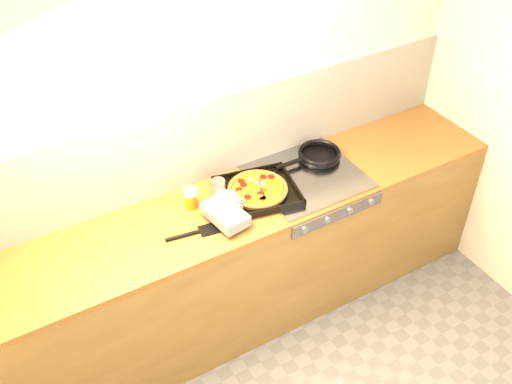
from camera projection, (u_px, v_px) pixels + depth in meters
room_shell at (212, 139)px, 3.30m from camera, size 3.20×3.20×3.20m
counter_run at (240, 261)px, 3.55m from camera, size 3.20×0.62×0.90m
stovetop at (307, 177)px, 3.43m from camera, size 0.60×0.56×0.02m
pizza_on_tray at (248, 195)px, 3.24m from camera, size 0.60×0.47×0.07m
frying_pan at (318, 155)px, 3.55m from camera, size 0.43×0.26×0.04m
tomato_can at (218, 189)px, 3.27m from camera, size 0.08×0.08×0.11m
juice_glass at (191, 198)px, 3.20m from camera, size 0.08×0.08×0.12m
wooden_spoon at (237, 183)px, 3.38m from camera, size 0.30×0.06×0.02m
black_spatula at (194, 233)px, 3.06m from camera, size 0.29×0.10×0.02m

